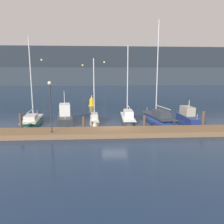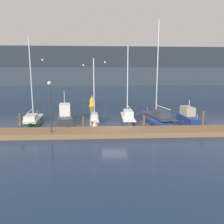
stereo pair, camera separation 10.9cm
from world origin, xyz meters
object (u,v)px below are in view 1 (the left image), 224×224
at_px(sailboat_berth_3, 94,122).
at_px(channel_buoy, 92,102).
at_px(sailboat_berth_5, 158,119).
at_px(motorboat_berth_6, 188,119).
at_px(sailboat_berth_4, 128,120).
at_px(sailboat_berth_1, 33,122).
at_px(motorboat_berth_2, 65,119).
at_px(dock_lamppost, 50,99).

height_order(sailboat_berth_3, channel_buoy, sailboat_berth_3).
distance_m(sailboat_berth_5, motorboat_berth_6, 3.51).
distance_m(sailboat_berth_3, motorboat_berth_6, 11.11).
xyz_separation_m(sailboat_berth_4, sailboat_berth_5, (3.79, 0.15, 0.01)).
xyz_separation_m(sailboat_berth_1, sailboat_berth_4, (11.10, 0.66, 0.02)).
relative_size(sailboat_berth_1, sailboat_berth_5, 0.83).
distance_m(sailboat_berth_1, motorboat_berth_6, 18.23).
bearing_deg(sailboat_berth_4, motorboat_berth_2, -175.84).
height_order(sailboat_berth_4, channel_buoy, sailboat_berth_4).
relative_size(sailboat_berth_1, channel_buoy, 5.50).
height_order(motorboat_berth_2, sailboat_berth_3, sailboat_berth_3).
distance_m(sailboat_berth_4, dock_lamppost, 10.59).
bearing_deg(motorboat_berth_6, sailboat_berth_1, 179.10).
distance_m(sailboat_berth_1, sailboat_berth_3, 7.12).
relative_size(motorboat_berth_6, channel_buoy, 2.74).
relative_size(channel_buoy, dock_lamppost, 0.42).
relative_size(motorboat_berth_6, dock_lamppost, 1.14).
relative_size(sailboat_berth_5, dock_lamppost, 2.76).
xyz_separation_m(sailboat_berth_5, dock_lamppost, (-11.48, -6.65, 3.27)).
xyz_separation_m(motorboat_berth_2, sailboat_berth_5, (11.20, 0.69, -0.28)).
distance_m(motorboat_berth_2, dock_lamppost, 6.68).
relative_size(motorboat_berth_2, motorboat_berth_6, 1.08).
xyz_separation_m(sailboat_berth_4, dock_lamppost, (-7.69, -6.50, 3.29)).
height_order(sailboat_berth_4, motorboat_berth_6, sailboat_berth_4).
relative_size(sailboat_berth_3, dock_lamppost, 1.80).
bearing_deg(dock_lamppost, sailboat_berth_3, 56.04).
relative_size(motorboat_berth_2, sailboat_berth_3, 0.68).
xyz_separation_m(sailboat_berth_1, dock_lamppost, (3.41, -5.84, 3.31)).
xyz_separation_m(sailboat_berth_1, sailboat_berth_5, (14.89, 0.81, 0.03)).
bearing_deg(sailboat_berth_1, sailboat_berth_5, 3.12).
bearing_deg(sailboat_berth_1, sailboat_berth_3, -2.70).
bearing_deg(channel_buoy, dock_lamppost, -98.69).
distance_m(sailboat_berth_4, channel_buoy, 13.80).
relative_size(sailboat_berth_5, channel_buoy, 6.63).
bearing_deg(sailboat_berth_3, motorboat_berth_2, 172.38).
relative_size(sailboat_berth_3, channel_buoy, 4.34).
bearing_deg(motorboat_berth_6, motorboat_berth_2, 178.39).
bearing_deg(sailboat_berth_5, dock_lamppost, -149.94).
bearing_deg(channel_buoy, sailboat_berth_5, -56.39).
relative_size(sailboat_berth_5, motorboat_berth_6, 2.42).
distance_m(sailboat_berth_1, channel_buoy, 15.05).
distance_m(motorboat_berth_6, channel_buoy, 18.26).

